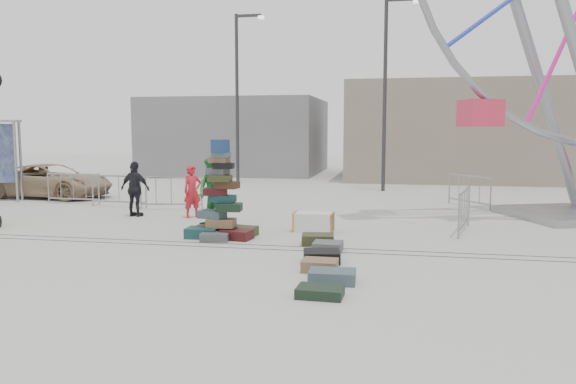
% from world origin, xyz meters
% --- Properties ---
extents(ground, '(90.00, 90.00, 0.00)m').
position_xyz_m(ground, '(0.00, 0.00, 0.00)').
color(ground, '#9E9E99').
rests_on(ground, ground).
extents(track_line_near, '(40.00, 0.04, 0.01)m').
position_xyz_m(track_line_near, '(0.00, 0.60, 0.00)').
color(track_line_near, '#47443F').
rests_on(track_line_near, ground).
extents(track_line_far, '(40.00, 0.04, 0.01)m').
position_xyz_m(track_line_far, '(0.00, 1.00, 0.00)').
color(track_line_far, '#47443F').
rests_on(track_line_far, ground).
extents(building_right, '(12.00, 8.00, 5.00)m').
position_xyz_m(building_right, '(7.00, 20.00, 2.50)').
color(building_right, gray).
rests_on(building_right, ground).
extents(building_left, '(10.00, 8.00, 4.40)m').
position_xyz_m(building_left, '(-6.00, 22.00, 2.20)').
color(building_left, gray).
rests_on(building_left, ground).
extents(lamp_post_right, '(1.41, 0.25, 8.00)m').
position_xyz_m(lamp_post_right, '(3.09, 13.00, 4.48)').
color(lamp_post_right, '#2D2D30').
rests_on(lamp_post_right, ground).
extents(lamp_post_left, '(1.41, 0.25, 8.00)m').
position_xyz_m(lamp_post_left, '(-3.91, 15.00, 4.48)').
color(lamp_post_left, '#2D2D30').
rests_on(lamp_post_left, ground).
extents(suitcase_tower, '(1.65, 1.48, 2.37)m').
position_xyz_m(suitcase_tower, '(-0.58, 1.77, 0.66)').
color(suitcase_tower, '#174346').
rests_on(suitcase_tower, ground).
extents(steamer_trunk, '(1.02, 0.59, 0.48)m').
position_xyz_m(steamer_trunk, '(1.50, 3.00, 0.24)').
color(steamer_trunk, silver).
rests_on(steamer_trunk, ground).
extents(row_case_0, '(0.78, 0.64, 0.23)m').
position_xyz_m(row_case_0, '(1.84, 1.37, 0.12)').
color(row_case_0, '#34381C').
rests_on(row_case_0, ground).
extents(row_case_1, '(0.63, 0.57, 0.21)m').
position_xyz_m(row_case_1, '(2.16, 0.66, 0.11)').
color(row_case_1, '#515458').
rests_on(row_case_1, ground).
extents(row_case_2, '(0.80, 0.72, 0.23)m').
position_xyz_m(row_case_2, '(2.16, -0.34, 0.12)').
color(row_case_2, black).
rests_on(row_case_2, ground).
extents(row_case_3, '(0.65, 0.52, 0.21)m').
position_xyz_m(row_case_3, '(2.22, -1.03, 0.11)').
color(row_case_3, brown).
rests_on(row_case_3, ground).
extents(row_case_4, '(0.82, 0.56, 0.22)m').
position_xyz_m(row_case_4, '(2.53, -1.78, 0.11)').
color(row_case_4, '#41555D').
rests_on(row_case_4, ground).
extents(row_case_5, '(0.74, 0.53, 0.16)m').
position_xyz_m(row_case_5, '(2.44, -2.64, 0.08)').
color(row_case_5, black).
rests_on(row_case_5, ground).
extents(barricade_dummy_a, '(2.00, 0.18, 1.10)m').
position_xyz_m(barricade_dummy_a, '(-7.58, 6.66, 0.55)').
color(barricade_dummy_a, gray).
rests_on(barricade_dummy_a, ground).
extents(barricade_dummy_b, '(2.00, 0.20, 1.10)m').
position_xyz_m(barricade_dummy_b, '(-5.60, 6.19, 0.55)').
color(barricade_dummy_b, gray).
rests_on(barricade_dummy_b, ground).
extents(barricade_dummy_c, '(1.99, 0.44, 1.10)m').
position_xyz_m(barricade_dummy_c, '(-3.62, 5.95, 0.55)').
color(barricade_dummy_c, gray).
rests_on(barricade_dummy_c, ground).
extents(barricade_wheel_front, '(0.55, 1.97, 1.10)m').
position_xyz_m(barricade_wheel_front, '(5.28, 3.61, 0.55)').
color(barricade_wheel_front, gray).
rests_on(barricade_wheel_front, ground).
extents(barricade_wheel_back, '(1.23, 1.70, 1.10)m').
position_xyz_m(barricade_wheel_back, '(5.98, 8.59, 0.55)').
color(barricade_wheel_back, gray).
rests_on(barricade_wheel_back, ground).
extents(pedestrian_red, '(0.67, 0.66, 1.56)m').
position_xyz_m(pedestrian_red, '(-2.36, 4.53, 0.78)').
color(pedestrian_red, red).
rests_on(pedestrian_red, ground).
extents(pedestrian_green, '(1.10, 1.00, 1.86)m').
position_xyz_m(pedestrian_green, '(-1.25, 3.13, 0.93)').
color(pedestrian_green, '#1B6D27').
rests_on(pedestrian_green, ground).
extents(pedestrian_black, '(1.02, 0.55, 1.66)m').
position_xyz_m(pedestrian_black, '(-4.12, 4.42, 0.83)').
color(pedestrian_black, black).
rests_on(pedestrian_black, ground).
extents(parked_suv, '(4.79, 2.47, 1.29)m').
position_xyz_m(parked_suv, '(-9.43, 8.17, 0.65)').
color(parked_suv, '#9D8165').
rests_on(parked_suv, ground).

